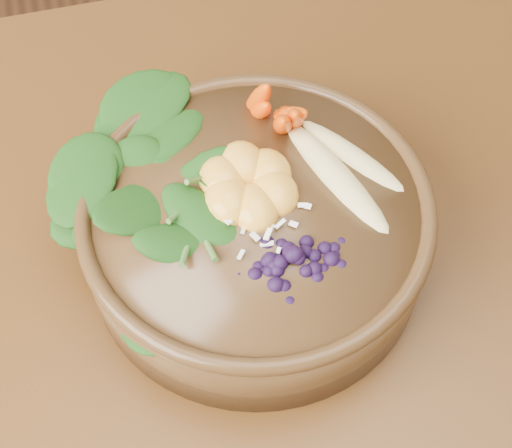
# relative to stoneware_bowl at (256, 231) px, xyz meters

# --- Properties ---
(stoneware_bowl) EXTENTS (0.33, 0.33, 0.08)m
(stoneware_bowl) POSITION_rel_stoneware_bowl_xyz_m (0.00, 0.00, 0.00)
(stoneware_bowl) COLOR #4E3217
(stoneware_bowl) RESTS_ON dining_table
(kale_heap) EXTENTS (0.21, 0.20, 0.04)m
(kale_heap) POSITION_rel_stoneware_bowl_xyz_m (-0.05, 0.05, 0.06)
(kale_heap) COLOR #194411
(kale_heap) RESTS_ON stoneware_bowl
(carrot_cluster) EXTENTS (0.07, 0.07, 0.08)m
(carrot_cluster) POSITION_rel_stoneware_bowl_xyz_m (0.03, 0.08, 0.08)
(carrot_cluster) COLOR #FB4400
(carrot_cluster) RESTS_ON stoneware_bowl
(banana_halves) EXTENTS (0.11, 0.16, 0.03)m
(banana_halves) POSITION_rel_stoneware_bowl_xyz_m (0.08, 0.02, 0.05)
(banana_halves) COLOR #E0CC84
(banana_halves) RESTS_ON stoneware_bowl
(mandarin_cluster) EXTENTS (0.10, 0.10, 0.03)m
(mandarin_cluster) POSITION_rel_stoneware_bowl_xyz_m (-0.00, 0.02, 0.05)
(mandarin_cluster) COLOR gold
(mandarin_cluster) RESTS_ON stoneware_bowl
(blueberry_pile) EXTENTS (0.15, 0.12, 0.04)m
(blueberry_pile) POSITION_rel_stoneware_bowl_xyz_m (0.01, -0.06, 0.06)
(blueberry_pile) COLOR black
(blueberry_pile) RESTS_ON stoneware_bowl
(coconut_flakes) EXTENTS (0.10, 0.08, 0.01)m
(coconut_flakes) POSITION_rel_stoneware_bowl_xyz_m (0.01, -0.02, 0.04)
(coconut_flakes) COLOR white
(coconut_flakes) RESTS_ON stoneware_bowl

